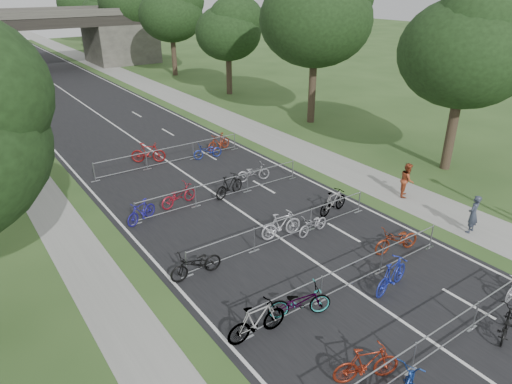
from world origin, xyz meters
The scene contains 34 objects.
road centered at (0.00, 50.00, 0.01)m, with size 11.00×140.00×0.01m, color black.
sidewalk_right centered at (8.00, 50.00, 0.01)m, with size 3.00×140.00×0.01m, color gray.
lane_markings centered at (0.00, 50.00, 0.00)m, with size 0.12×140.00×0.00m, color silver.
overpass_bridge centered at (0.00, 65.00, 3.53)m, with size 31.00×8.00×7.05m.
tree_right_0 centered at (13.11, 15.93, 6.92)m, with size 7.17×7.17×10.93m.
tree_right_1 centered at (13.11, 27.93, 7.90)m, with size 8.18×8.18×12.47m.
tree_right_2 centered at (13.11, 39.93, 5.95)m, with size 6.16×6.16×9.39m.
tree_right_3 centered at (13.11, 51.93, 6.92)m, with size 7.17×7.17×10.93m.
tree_right_5 centered at (13.11, 75.93, 5.95)m, with size 6.16×6.16×9.39m.
tree_right_6 centered at (13.11, 87.93, 6.92)m, with size 7.17×7.17×10.93m.
barrier_row_2 centered at (0.00, 7.20, 0.55)m, with size 9.70×0.08×1.10m.
barrier_row_3 centered at (0.00, 11.00, 0.55)m, with size 9.70×0.08×1.10m.
barrier_row_4 centered at (0.00, 15.00, 0.55)m, with size 9.70×0.08×1.10m.
barrier_row_5 centered at (0.00, 20.00, 0.55)m, with size 9.70×0.08×1.10m.
barrier_row_6 centered at (0.00, 26.00, 0.55)m, with size 9.70×0.08×1.10m.
bike_9 centered at (-2.82, 7.77, 0.58)m, with size 0.55×1.95×1.17m, color maroon.
bike_10 centered at (2.10, 6.49, 0.45)m, with size 0.59×1.70×0.89m, color black.
bike_12 centered at (-4.30, 10.89, 0.63)m, with size 0.59×2.09×1.26m, color #A3A6AB.
bike_13 centered at (-2.58, 10.90, 0.57)m, with size 0.75×2.16×1.14m, color #A3A6AB.
bike_14 centered at (1.01, 10.08, 0.61)m, with size 0.58×2.05×1.23m, color #1C2A9F.
bike_15 centered at (3.21, 11.64, 0.55)m, with size 0.73×2.09×1.10m, color maroon.
bike_16 centered at (-4.30, 14.81, 0.54)m, with size 0.72×2.07×1.09m, color black.
bike_17 centered at (0.10, 15.29, 0.59)m, with size 0.56×1.97×1.18m, color #B0B0B8.
bike_18 centered at (1.42, 14.71, 0.46)m, with size 0.61×1.74×0.91m, color #A5A5AD.
bike_19 centered at (3.50, 15.63, 0.59)m, with size 0.55×1.95×1.17m, color #A3A6AB.
bike_20 centered at (-4.30, 20.07, 0.53)m, with size 0.50×1.77×1.06m, color navy.
bike_21 centered at (-2.13, 20.64, 0.54)m, with size 0.71×2.05×1.08m, color maroon.
bike_22 centered at (0.47, 20.08, 0.59)m, with size 0.56×1.97×1.19m, color black.
bike_23 centered at (2.62, 21.02, 0.50)m, with size 0.66×1.91×1.00m, color #9A99A1.
bike_25 centered at (-0.99, 27.02, 0.62)m, with size 0.59×2.08×1.25m, color maroon.
bike_26 centered at (2.31, 25.55, 0.49)m, with size 0.65×1.85×0.97m, color navy.
bike_27 centered at (3.63, 26.40, 0.57)m, with size 0.53×1.89×1.14m, color maroon.
pedestrian_a centered at (7.21, 10.81, 0.88)m, with size 0.64×0.42×1.76m, color #2D3344.
pedestrian_b centered at (7.93, 14.88, 0.89)m, with size 0.87×0.68×1.79m, color #9C4122.
Camera 1 is at (-10.68, 1.89, 10.14)m, focal length 32.00 mm.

